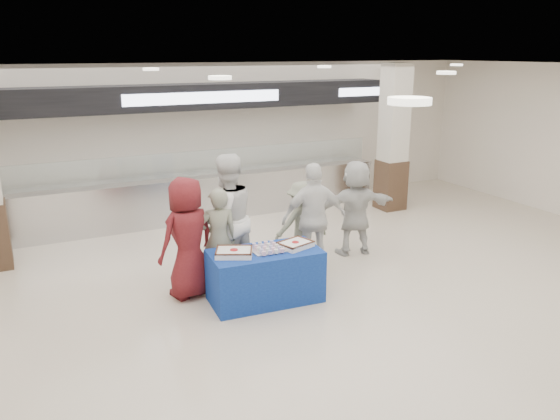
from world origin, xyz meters
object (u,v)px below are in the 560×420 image
display_table (265,276)px  chef_tall (227,219)px  civilian_maroon (187,238)px  civilian_white (355,208)px  chef_short (314,218)px  soldier_a (219,240)px  sheet_cake_right (295,244)px  sheet_cake_left (234,252)px  soldier_b (302,224)px  cupcake_tray (268,248)px

display_table → chef_tall: size_ratio=0.78×
civilian_maroon → civilian_white: size_ratio=1.06×
chef_short → civilian_white: (1.05, 0.41, -0.06)m
soldier_a → chef_short: 1.60m
display_table → sheet_cake_right: (0.46, -0.04, 0.42)m
sheet_cake_left → soldier_b: 1.84m
sheet_cake_left → chef_short: bearing=20.9°
civilian_maroon → soldier_b: size_ratio=1.25×
sheet_cake_left → soldier_b: (1.57, 0.96, -0.09)m
chef_short → soldier_b: size_ratio=1.26×
chef_short → chef_tall: bearing=-0.1°
sheet_cake_left → sheet_cake_right: 0.91m
display_table → soldier_b: size_ratio=1.09×
sheet_cake_left → soldier_b: soldier_b is taller
chef_short → civilian_white: size_ratio=1.07×
soldier_a → chef_tall: chef_tall is taller
civilian_maroon → chef_tall: 0.76m
sheet_cake_left → civilian_maroon: bearing=127.5°
civilian_maroon → soldier_a: size_ratio=1.13×
display_table → soldier_b: (1.12, 0.99, 0.33)m
sheet_cake_right → soldier_a: 1.14m
soldier_a → civilian_white: civilian_white is taller
cupcake_tray → soldier_a: (-0.49, 0.65, -0.00)m
soldier_b → chef_short: bearing=98.6°
chef_tall → sheet_cake_right: bearing=112.5°
soldier_b → soldier_a: bearing=16.1°
display_table → soldier_a: 0.88m
cupcake_tray → chef_tall: chef_tall is taller
sheet_cake_right → civilian_maroon: civilian_maroon is taller
display_table → chef_tall: (-0.22, 0.91, 0.62)m
display_table → soldier_b: soldier_b is taller
cupcake_tray → soldier_a: size_ratio=0.29×
sheet_cake_right → chef_short: 0.98m
cupcake_tray → soldier_b: soldier_b is taller
cupcake_tray → chef_tall: bearing=105.7°
civilian_maroon → chef_short: size_ratio=0.99×
sheet_cake_left → sheet_cake_right: bearing=-4.7°
soldier_a → chef_short: (1.60, 0.00, 0.11)m
soldier_b → sheet_cake_right: bearing=60.9°
sheet_cake_left → display_table: bearing=-4.0°
display_table → soldier_a: size_ratio=0.99×
soldier_b → sheet_cake_left: bearing=35.0°
soldier_a → chef_short: bearing=-167.4°
civilian_white → display_table: bearing=36.1°
sheet_cake_right → cupcake_tray: sheet_cake_right is taller
sheet_cake_right → chef_short: size_ratio=0.30×
civilian_maroon → civilian_white: 3.14m
soldier_a → chef_tall: bearing=-118.1°
chef_tall → civilian_maroon: bearing=8.6°
civilian_maroon → soldier_a: (0.46, 0.00, -0.10)m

